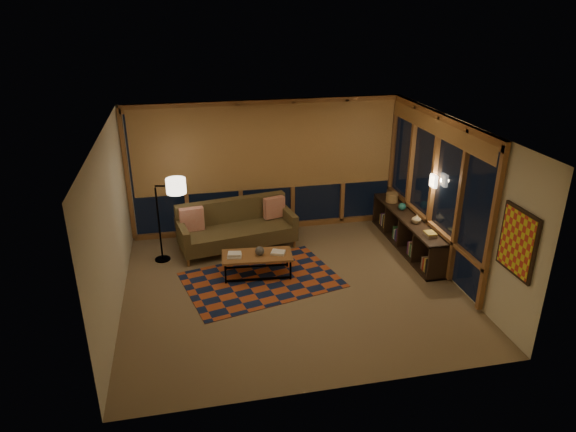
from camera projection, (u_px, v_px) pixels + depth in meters
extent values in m
cube|color=#85704E|center=(292.00, 287.00, 8.63)|extent=(5.50, 5.00, 0.01)
cube|color=white|center=(292.00, 129.00, 7.58)|extent=(5.50, 5.00, 0.01)
cube|color=beige|center=(266.00, 166.00, 10.36)|extent=(5.50, 0.01, 2.70)
cube|color=beige|center=(338.00, 296.00, 5.85)|extent=(5.50, 0.01, 2.70)
cube|color=beige|center=(110.00, 228.00, 7.59)|extent=(0.01, 5.00, 2.70)
cube|color=beige|center=(452.00, 200.00, 8.62)|extent=(0.01, 5.00, 2.70)
cube|color=#B14A20|center=(262.00, 280.00, 8.84)|extent=(2.86, 2.24, 0.01)
sphere|color=black|center=(260.00, 251.00, 8.81)|extent=(0.19, 0.19, 0.16)
cylinder|color=tan|center=(392.00, 197.00, 10.42)|extent=(0.31, 0.31, 0.18)
sphere|color=#1E5F58|center=(402.00, 207.00, 10.00)|extent=(0.16, 0.16, 0.15)
imported|color=tan|center=(417.00, 219.00, 9.41)|extent=(0.20, 0.20, 0.18)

